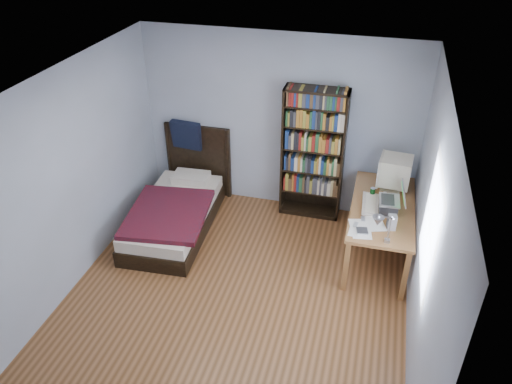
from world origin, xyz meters
TOP-DOWN VIEW (x-y plane):
  - room at (0.03, -0.00)m, footprint 4.20×4.24m
  - desk at (1.50, 1.64)m, footprint 0.75×1.60m
  - crt_monitor at (1.59, 1.65)m, footprint 0.42×0.39m
  - laptop at (1.58, 1.12)m, footprint 0.32×0.33m
  - desk_lamp at (1.46, 0.14)m, footprint 0.23×0.51m
  - keyboard at (1.35, 1.18)m, footprint 0.21×0.50m
  - speaker at (1.61, 0.76)m, footprint 0.10×0.10m
  - soda_can at (1.36, 1.41)m, footprint 0.06×0.06m
  - mouse at (1.51, 1.46)m, footprint 0.07×0.12m
  - phone_silver at (1.29, 0.86)m, footprint 0.06×0.10m
  - phone_grey at (1.22, 0.73)m, footprint 0.06×0.09m
  - external_drive at (1.30, 0.61)m, footprint 0.14×0.14m
  - bookshelf at (0.52, 1.94)m, footprint 0.84×0.30m
  - bed at (-1.19, 1.14)m, footprint 1.13×2.03m

SIDE VIEW (x-z plane):
  - bed at x=-1.19m, z-range -0.32..0.84m
  - desk at x=1.50m, z-range 0.05..0.78m
  - phone_silver at x=1.29m, z-range 0.73..0.75m
  - phone_grey at x=1.22m, z-range 0.73..0.75m
  - external_drive at x=1.30m, z-range 0.73..0.76m
  - keyboard at x=1.35m, z-range 0.72..0.77m
  - mouse at x=1.51m, z-range 0.73..0.77m
  - soda_can at x=1.36m, z-range 0.73..0.84m
  - speaker at x=1.61m, z-range 0.73..0.91m
  - laptop at x=1.58m, z-range 0.65..1.03m
  - bookshelf at x=0.52m, z-range 0.00..1.86m
  - crt_monitor at x=1.59m, z-range 0.76..1.21m
  - desk_lamp at x=1.46m, z-range 0.91..1.52m
  - room at x=0.03m, z-range 0.00..2.50m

